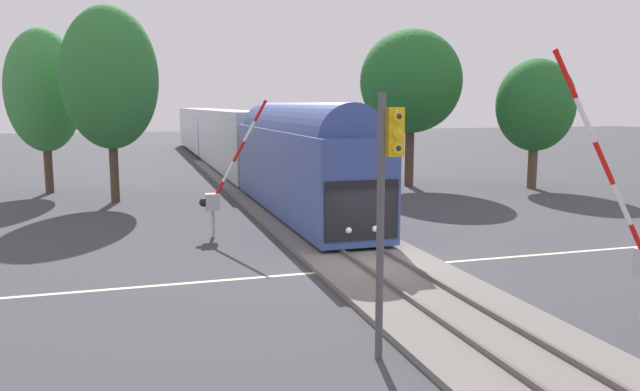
{
  "coord_description": "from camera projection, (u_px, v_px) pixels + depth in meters",
  "views": [
    {
      "loc": [
        -7.67,
        -18.76,
        5.4
      ],
      "look_at": [
        -0.98,
        3.44,
        2.0
      ],
      "focal_mm": 34.95,
      "sensor_mm": 36.0,
      "label": 1
    }
  ],
  "objects": [
    {
      "name": "oak_behind_train",
      "position": [
        110.0,
        78.0,
        33.75
      ],
      "size": [
        5.18,
        5.18,
        10.7
      ],
      "color": "#4C3828",
      "rests_on": "ground"
    },
    {
      "name": "road_centre_stripe",
      "position": [
        378.0,
        268.0,
        20.75
      ],
      "size": [
        44.0,
        0.2,
        0.01
      ],
      "color": "beige",
      "rests_on": "ground"
    },
    {
      "name": "oak_far_right",
      "position": [
        411.0,
        82.0,
        40.61
      ],
      "size": [
        6.64,
        6.64,
        10.26
      ],
      "color": "#4C3828",
      "rests_on": "ground"
    },
    {
      "name": "crossing_gate_far",
      "position": [
        217.0,
        191.0,
        25.39
      ],
      "size": [
        2.86,
        0.4,
        5.59
      ],
      "color": "#B7B7BC",
      "rests_on": "ground"
    },
    {
      "name": "crossing_gate_near",
      "position": [
        637.0,
        237.0,
        15.47
      ],
      "size": [
        3.65,
        0.4,
        6.66
      ],
      "color": "#B7B7BC",
      "rests_on": "ground"
    },
    {
      "name": "commuter_train",
      "position": [
        231.0,
        138.0,
        50.5
      ],
      "size": [
        3.04,
        64.53,
        5.16
      ],
      "color": "#384C93",
      "rests_on": "railway_track"
    },
    {
      "name": "ground_plane",
      "position": [
        378.0,
        268.0,
        20.75
      ],
      "size": [
        220.0,
        220.0,
        0.0
      ],
      "primitive_type": "plane",
      "color": "#3D3D42"
    },
    {
      "name": "railway_track",
      "position": [
        378.0,
        265.0,
        20.73
      ],
      "size": [
        4.4,
        80.0,
        0.32
      ],
      "color": "slate",
      "rests_on": "ground"
    },
    {
      "name": "maple_right_background",
      "position": [
        535.0,
        105.0,
        39.67
      ],
      "size": [
        4.94,
        4.94,
        8.3
      ],
      "color": "brown",
      "rests_on": "ground"
    },
    {
      "name": "traffic_signal_median",
      "position": [
        387.0,
        184.0,
        12.81
      ],
      "size": [
        0.53,
        0.38,
        5.64
      ],
      "color": "#4C4C51",
      "rests_on": "ground"
    },
    {
      "name": "pine_left_background",
      "position": [
        44.0,
        91.0,
        37.45
      ],
      "size": [
        4.46,
        4.46,
        9.94
      ],
      "color": "#4C3828",
      "rests_on": "ground"
    }
  ]
}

